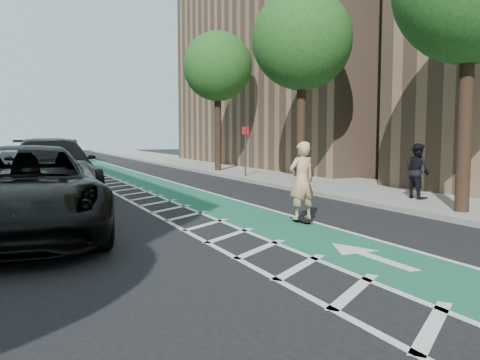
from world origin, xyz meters
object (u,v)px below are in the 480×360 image
skateboarder (302,180)px  suv_near (25,191)px  suv_far (51,168)px  barrel_a (24,183)px

skateboarder → suv_near: 6.20m
skateboarder → suv_far: suv_far is taller
suv_far → barrel_a: bearing=151.9°
suv_far → barrel_a: size_ratio=6.77×
suv_near → barrel_a: bearing=93.5°
skateboarder → barrel_a: (-5.90, 8.29, -0.55)m
suv_far → barrel_a: 1.10m
skateboarder → barrel_a: skateboarder is taller
skateboarder → barrel_a: size_ratio=1.84×
skateboarder → suv_near: bearing=-11.8°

